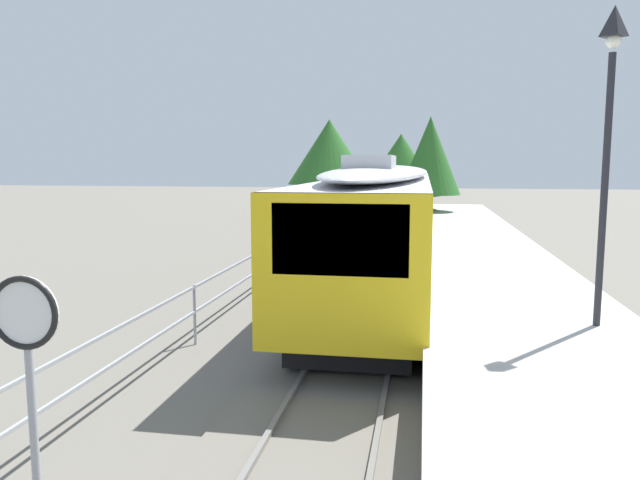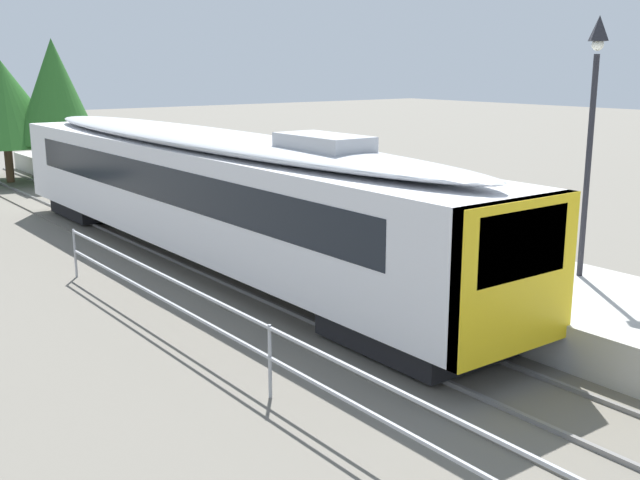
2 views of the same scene
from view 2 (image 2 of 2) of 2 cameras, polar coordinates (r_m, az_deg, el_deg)
ground_plane at (r=13.57m, az=-5.02°, el=-9.96°), size 160.00×160.00×0.00m
track_rails at (r=15.24m, az=4.66°, el=-7.19°), size 3.20×60.00×0.14m
commuter_train at (r=20.33m, az=-8.49°, el=4.00°), size 2.82×20.85×3.74m
station_platform at (r=17.34m, az=12.77°, el=-3.51°), size 3.90×60.00×0.90m
platform_lamp_mid_platform at (r=16.57m, az=19.85°, el=9.97°), size 0.34×0.34×5.35m
tree_behind_carpark at (r=37.16m, az=-22.68°, el=9.47°), size 5.09×5.09×5.52m
tree_behind_station_far at (r=35.99m, az=-19.31°, el=10.49°), size 3.61×3.61×6.42m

